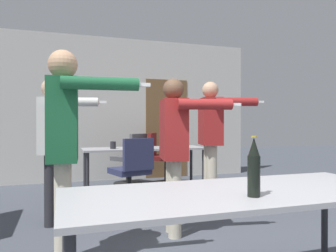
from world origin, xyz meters
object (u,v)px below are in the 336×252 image
office_chair_far_left (132,174)px  beer_bottle (254,168)px  person_near_casual (175,141)px  person_right_polo (211,131)px  office_chair_side_rolled (162,160)px  drink_cup (113,145)px  office_chair_mid_tucked (131,160)px  person_far_watching (65,134)px  person_center_tall (53,136)px

office_chair_far_left → beer_bottle: 2.87m
beer_bottle → person_near_casual: bearing=86.3°
person_right_polo → office_chair_side_rolled: size_ratio=1.81×
person_right_polo → drink_cup: size_ratio=14.81×
beer_bottle → drink_cup: (-0.21, 3.62, -0.10)m
office_chair_far_left → beer_bottle: size_ratio=2.81×
office_chair_mid_tucked → office_chair_side_rolled: bearing=-47.8°
person_near_casual → person_far_watching: bearing=-58.9°
person_far_watching → office_chair_mid_tucked: size_ratio=1.82×
person_near_casual → drink_cup: bearing=-161.2°
person_center_tall → person_far_watching: person_far_watching is taller
person_right_polo → office_chair_side_rolled: person_right_polo is taller
office_chair_far_left → beer_bottle: bearing=-104.5°
drink_cup → office_chair_mid_tucked: bearing=60.3°
office_chair_side_rolled → beer_bottle: 4.41m
office_chair_far_left → person_far_watching: bearing=-134.3°
person_near_casual → drink_cup: person_near_casual is taller
office_chair_far_left → person_near_casual: bearing=-98.0°
beer_bottle → office_chair_mid_tucked: bearing=86.9°
person_right_polo → beer_bottle: person_right_polo is taller
person_far_watching → beer_bottle: (0.97, -1.17, -0.16)m
office_chair_mid_tucked → beer_bottle: beer_bottle is taller
office_chair_side_rolled → drink_cup: bearing=-26.6°
person_right_polo → office_chair_mid_tucked: person_right_polo is taller
person_right_polo → drink_cup: (-1.22, 1.00, -0.24)m
person_far_watching → drink_cup: person_far_watching is taller
person_near_casual → office_chair_far_left: size_ratio=1.70×
person_near_casual → office_chair_far_left: 1.36m
office_chair_mid_tucked → drink_cup: office_chair_mid_tucked is taller
person_far_watching → office_chair_far_left: size_ratio=1.83×
office_chair_far_left → office_chair_mid_tucked: office_chair_mid_tucked is taller
person_center_tall → office_chair_far_left: bearing=128.4°
person_right_polo → office_chair_side_rolled: 1.80m
office_chair_far_left → office_chair_mid_tucked: (0.31, 1.57, 0.01)m
person_center_tall → person_far_watching: (0.11, -1.16, 0.05)m
drink_cup → office_chair_far_left: bearing=-80.1°
office_chair_far_left → beer_bottle: beer_bottle is taller
office_chair_mid_tucked → drink_cup: (-0.45, -0.79, 0.34)m
person_center_tall → office_chair_side_rolled: 2.80m
person_far_watching → beer_bottle: person_far_watching is taller
person_near_casual → beer_bottle: bearing=6.4°
person_far_watching → person_near_casual: bearing=115.1°
person_far_watching → office_chair_far_left: bearing=155.8°
person_near_casual → office_chair_mid_tucked: (0.14, 2.82, -0.51)m
person_far_watching → office_chair_mid_tucked: bearing=163.7°
person_right_polo → drink_cup: 1.60m
person_center_tall → person_near_casual: size_ratio=1.03×
office_chair_side_rolled → drink_cup: 1.28m
office_chair_side_rolled → drink_cup: (-1.02, -0.69, 0.34)m
office_chair_mid_tucked → office_chair_side_rolled: size_ratio=0.99×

